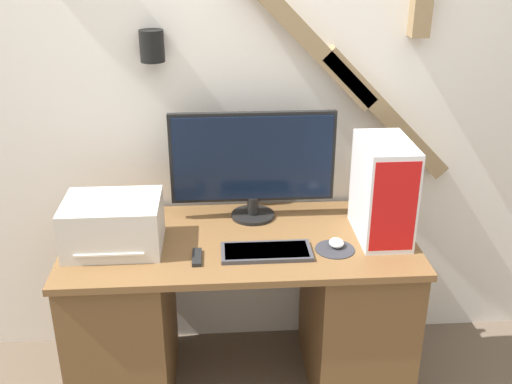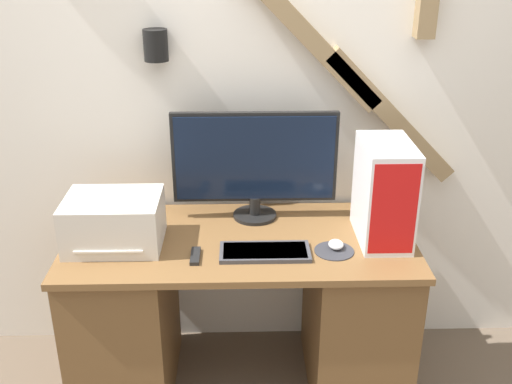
# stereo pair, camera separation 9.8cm
# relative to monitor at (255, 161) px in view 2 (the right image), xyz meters

# --- Properties ---
(wall_back) EXTENTS (6.40, 0.16, 2.73)m
(wall_back) POSITION_rel_monitor_xyz_m (-0.07, 0.19, 0.30)
(wall_back) COLOR white
(wall_back) RESTS_ON ground_plane
(desk) EXTENTS (1.50, 0.71, 0.78)m
(desk) POSITION_rel_monitor_xyz_m (-0.07, -0.21, -0.65)
(desk) COLOR brown
(desk) RESTS_ON ground_plane
(monitor) EXTENTS (0.74, 0.20, 0.50)m
(monitor) POSITION_rel_monitor_xyz_m (0.00, 0.00, 0.00)
(monitor) COLOR black
(monitor) RESTS_ON desk
(keyboard) EXTENTS (0.37, 0.16, 0.02)m
(keyboard) POSITION_rel_monitor_xyz_m (0.03, -0.35, -0.26)
(keyboard) COLOR #3D3D42
(keyboard) RESTS_ON desk
(mousepad) EXTENTS (0.17, 0.17, 0.00)m
(mousepad) POSITION_rel_monitor_xyz_m (0.32, -0.34, -0.27)
(mousepad) COLOR #2D2D33
(mousepad) RESTS_ON desk
(mouse) EXTENTS (0.06, 0.08, 0.03)m
(mouse) POSITION_rel_monitor_xyz_m (0.33, -0.32, -0.25)
(mouse) COLOR silver
(mouse) RESTS_ON mousepad
(computer_tower) EXTENTS (0.20, 0.36, 0.43)m
(computer_tower) POSITION_rel_monitor_xyz_m (0.54, -0.22, -0.06)
(computer_tower) COLOR white
(computer_tower) RESTS_ON desk
(printer) EXTENTS (0.40, 0.31, 0.21)m
(printer) POSITION_rel_monitor_xyz_m (-0.60, -0.25, -0.17)
(printer) COLOR beige
(printer) RESTS_ON desk
(remote_control) EXTENTS (0.04, 0.13, 0.02)m
(remote_control) POSITION_rel_monitor_xyz_m (-0.25, -0.38, -0.27)
(remote_control) COLOR black
(remote_control) RESTS_ON desk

